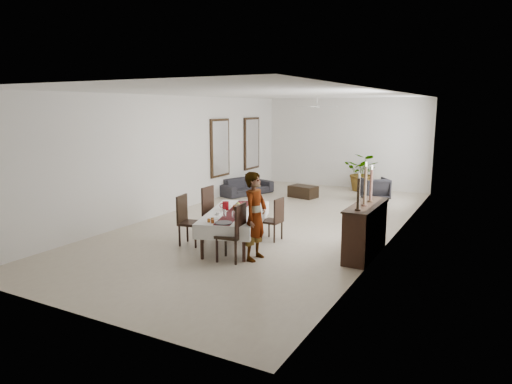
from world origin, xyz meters
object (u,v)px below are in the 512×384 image
(woman, at_px, (255,216))
(sofa, at_px, (246,186))
(dining_table_top, at_px, (235,213))
(red_pitcher, at_px, (226,206))
(sideboard_body, at_px, (365,231))

(woman, bearing_deg, sofa, 31.91)
(dining_table_top, distance_m, woman, 1.07)
(red_pitcher, xyz_separation_m, sofa, (-2.33, 5.01, -0.53))
(dining_table_top, height_order, sideboard_body, sideboard_body)
(sideboard_body, distance_m, sofa, 6.91)
(sideboard_body, bearing_deg, dining_table_top, -167.86)
(dining_table_top, bearing_deg, sideboard_body, -6.18)
(dining_table_top, height_order, sofa, dining_table_top)
(dining_table_top, height_order, woman, woman)
(red_pitcher, bearing_deg, sofa, 114.93)
(woman, distance_m, sofa, 6.70)
(dining_table_top, distance_m, red_pitcher, 0.30)
(red_pitcher, distance_m, woman, 1.31)
(dining_table_top, xyz_separation_m, woman, (0.84, -0.65, 0.17))
(red_pitcher, distance_m, sideboard_body, 2.96)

